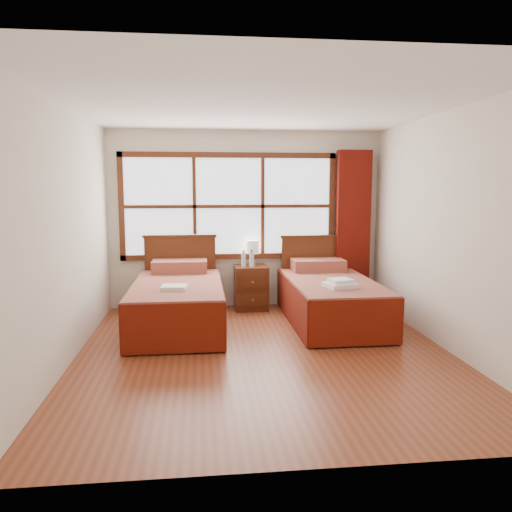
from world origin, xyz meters
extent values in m
plane|color=brown|center=(0.00, 0.00, 0.00)|extent=(4.50, 4.50, 0.00)
plane|color=white|center=(0.00, 0.00, 2.60)|extent=(4.50, 4.50, 0.00)
plane|color=silver|center=(0.00, 2.25, 1.30)|extent=(4.00, 0.00, 4.00)
plane|color=silver|center=(-2.00, 0.00, 1.30)|extent=(0.00, 4.50, 4.50)
plane|color=silver|center=(2.00, 0.00, 1.30)|extent=(0.00, 4.50, 4.50)
cube|color=white|center=(-0.25, 2.22, 1.50)|extent=(3.00, 0.02, 1.40)
cube|color=#4D2310|center=(-0.25, 2.20, 0.76)|extent=(3.16, 0.06, 0.08)
cube|color=#4D2310|center=(-0.25, 2.20, 2.24)|extent=(3.16, 0.06, 0.08)
cube|color=#4D2310|center=(-1.79, 2.20, 1.50)|extent=(0.08, 0.06, 1.56)
cube|color=#4D2310|center=(1.29, 2.20, 1.50)|extent=(0.08, 0.06, 1.56)
cube|color=#4D2310|center=(-0.75, 2.20, 1.50)|extent=(0.05, 0.05, 1.40)
cube|color=#4D2310|center=(0.25, 2.20, 1.50)|extent=(0.05, 0.05, 1.40)
cube|color=#4D2310|center=(-0.25, 2.20, 1.50)|extent=(3.00, 0.05, 0.05)
cube|color=#621109|center=(1.60, 2.11, 1.17)|extent=(0.50, 0.16, 2.30)
cube|color=#44200E|center=(-0.97, 1.13, 0.16)|extent=(0.98, 1.96, 0.32)
cube|color=maroon|center=(-0.97, 1.13, 0.45)|extent=(1.10, 2.17, 0.27)
cube|color=maroon|center=(-1.52, 1.13, 0.29)|extent=(0.03, 2.17, 0.54)
cube|color=maroon|center=(-0.42, 1.13, 0.29)|extent=(0.03, 2.17, 0.54)
cube|color=maroon|center=(-0.97, 0.05, 0.29)|extent=(1.10, 0.03, 0.54)
cube|color=maroon|center=(-0.97, 1.92, 0.67)|extent=(0.77, 0.45, 0.17)
cube|color=#4D2310|center=(-0.97, 2.14, 0.53)|extent=(1.02, 0.06, 1.07)
cube|color=#44200E|center=(-0.97, 2.14, 1.08)|extent=(1.07, 0.08, 0.04)
cube|color=#44200E|center=(1.03, 1.13, 0.16)|extent=(0.96, 1.91, 0.31)
cube|color=maroon|center=(1.03, 1.13, 0.44)|extent=(1.07, 2.12, 0.26)
cube|color=maroon|center=(0.49, 1.13, 0.29)|extent=(0.03, 2.12, 0.53)
cube|color=maroon|center=(1.56, 1.13, 0.29)|extent=(0.03, 2.12, 0.53)
cube|color=maroon|center=(1.03, 0.07, 0.29)|extent=(1.07, 0.03, 0.53)
cube|color=maroon|center=(1.03, 1.90, 0.66)|extent=(0.75, 0.44, 0.17)
cube|color=#4D2310|center=(1.03, 2.14, 0.52)|extent=(1.00, 0.06, 1.04)
cube|color=#44200E|center=(1.03, 2.14, 1.05)|extent=(1.04, 0.08, 0.04)
cube|color=#4D2310|center=(0.06, 2.00, 0.32)|extent=(0.48, 0.43, 0.64)
cube|color=#44200E|center=(0.06, 1.77, 0.19)|extent=(0.42, 0.02, 0.19)
cube|color=#44200E|center=(0.06, 1.77, 0.45)|extent=(0.42, 0.02, 0.19)
sphere|color=olive|center=(0.06, 1.76, 0.19)|extent=(0.03, 0.03, 0.03)
sphere|color=olive|center=(0.06, 1.76, 0.45)|extent=(0.03, 0.03, 0.03)
cube|color=white|center=(-0.99, 0.70, 0.61)|extent=(0.31, 0.28, 0.05)
cube|color=white|center=(1.01, 0.65, 0.60)|extent=(0.42, 0.38, 0.05)
cube|color=white|center=(1.01, 0.65, 0.65)|extent=(0.31, 0.29, 0.05)
cylinder|color=gold|center=(0.08, 2.03, 0.65)|extent=(0.12, 0.12, 0.02)
cylinder|color=gold|center=(0.08, 2.03, 0.74)|extent=(0.03, 0.03, 0.16)
cylinder|color=white|center=(0.08, 2.03, 0.92)|extent=(0.19, 0.19, 0.19)
cylinder|color=#C2E9FA|center=(-0.06, 1.94, 0.75)|extent=(0.06, 0.06, 0.21)
cylinder|color=blue|center=(-0.06, 1.94, 0.87)|extent=(0.03, 0.03, 0.03)
cylinder|color=#C2E9FA|center=(0.06, 1.91, 0.75)|extent=(0.07, 0.07, 0.22)
cylinder|color=blue|center=(0.06, 1.91, 0.87)|extent=(0.03, 0.03, 0.03)
camera|label=1|loc=(-0.67, -5.14, 1.77)|focal=35.00mm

